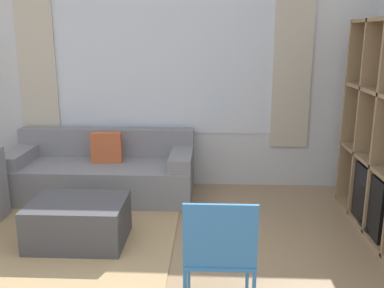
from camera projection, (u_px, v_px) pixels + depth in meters
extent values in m
cube|color=silver|center=(164.00, 74.00, 5.05)|extent=(6.00, 0.07, 2.70)
cube|color=silver|center=(163.00, 66.00, 4.98)|extent=(2.64, 0.01, 1.60)
cube|color=beige|center=(38.00, 66.00, 5.03)|extent=(0.44, 0.03, 1.90)
cube|color=beige|center=(292.00, 66.00, 4.90)|extent=(0.44, 0.03, 1.90)
cube|color=tan|center=(32.00, 233.00, 3.99)|extent=(2.68, 2.04, 0.01)
cube|color=#997A56|center=(378.00, 122.00, 4.18)|extent=(0.41, 0.04, 1.96)
cube|color=#997A56|center=(362.00, 114.00, 4.62)|extent=(0.41, 0.04, 1.96)
cube|color=black|center=(368.00, 200.00, 3.97)|extent=(0.04, 0.71, 0.55)
cube|color=black|center=(367.00, 226.00, 4.04)|extent=(0.10, 0.24, 0.03)
cylinder|color=orange|center=(359.00, 199.00, 4.61)|extent=(0.09, 0.09, 0.10)
cylinder|color=gold|center=(360.00, 198.00, 4.60)|extent=(0.10, 0.10, 0.12)
cube|color=gray|center=(102.00, 180.00, 4.86)|extent=(2.07, 0.84, 0.40)
cube|color=gray|center=(107.00, 142.00, 5.09)|extent=(2.07, 0.18, 0.32)
cube|color=gray|center=(20.00, 156.00, 4.83)|extent=(0.24, 0.78, 0.15)
cube|color=gray|center=(181.00, 158.00, 4.75)|extent=(0.24, 0.78, 0.15)
cube|color=#C65B33|center=(106.00, 147.00, 4.82)|extent=(0.35, 0.14, 0.34)
cube|color=#47474C|center=(78.00, 222.00, 3.78)|extent=(0.83, 0.60, 0.39)
cylinder|color=#3375B7|center=(248.00, 266.00, 3.01)|extent=(0.02, 0.02, 0.44)
cylinder|color=#3375B7|center=(189.00, 265.00, 3.03)|extent=(0.02, 0.02, 0.44)
cube|color=#3375B7|center=(219.00, 251.00, 2.75)|extent=(0.44, 0.46, 0.02)
cube|color=#3375B7|center=(220.00, 236.00, 2.50)|extent=(0.44, 0.02, 0.40)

